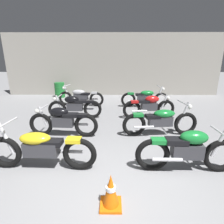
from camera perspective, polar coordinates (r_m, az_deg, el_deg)
ground_plane at (r=3.07m, az=-0.60°, el=-26.62°), size 60.00×60.00×0.00m
back_wall at (r=10.93m, az=0.30°, el=14.99°), size 12.84×0.24×3.60m
motorcycle_left_row_0 at (r=3.77m, az=-22.10°, el=-10.71°), size 2.17×0.68×0.97m
motorcycle_left_row_1 at (r=5.13m, az=-15.66°, el=-2.76°), size 1.97×0.48×0.88m
motorcycle_left_row_2 at (r=6.63m, az=-12.03°, el=1.86°), size 1.97×0.48×0.88m
motorcycle_left_row_3 at (r=8.42m, az=-10.14°, el=5.02°), size 2.17×0.68×0.97m
motorcycle_right_row_0 at (r=3.72m, az=23.30°, el=-11.13°), size 1.97×0.48×0.88m
motorcycle_right_row_1 at (r=5.18m, az=15.53°, el=-2.64°), size 2.17×0.68×0.97m
motorcycle_right_row_2 at (r=6.66m, az=12.01°, el=1.92°), size 1.97×0.54×0.88m
motorcycle_right_row_3 at (r=8.21m, az=10.66°, el=4.69°), size 2.17×0.68×0.97m
oil_drum at (r=10.70m, az=-16.57°, el=6.87°), size 0.59×0.59×0.85m
traffic_cone at (r=2.82m, az=-0.39°, el=-24.32°), size 0.32×0.32×0.54m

